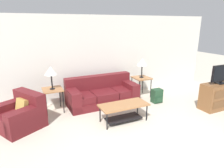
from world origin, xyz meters
TOP-DOWN VIEW (x-y plane):
  - ground_plane at (0.00, 0.00)m, footprint 24.00×24.00m
  - wall_back at (0.00, 3.65)m, footprint 8.91×0.06m
  - couch at (-0.01, 3.00)m, footprint 2.11×0.93m
  - armchair at (-2.29, 2.46)m, footprint 1.26×1.27m
  - coffee_table at (0.03, 1.68)m, footprint 1.20×0.55m
  - side_table_left at (-1.44, 3.04)m, footprint 0.52×0.56m
  - side_table_right at (1.42, 3.04)m, footprint 0.52×0.56m
  - table_lamp_left at (-1.44, 3.04)m, footprint 0.34×0.34m
  - table_lamp_right at (1.42, 3.04)m, footprint 0.34×0.34m
  - tv_console at (2.86, 1.25)m, footprint 1.08×0.46m
  - television at (2.86, 1.25)m, footprint 0.77×0.20m
  - backpack at (1.56, 2.35)m, footprint 0.30×0.30m

SIDE VIEW (x-z plane):
  - ground_plane at x=0.00m, z-range 0.00..0.00m
  - backpack at x=1.56m, z-range 0.00..0.42m
  - armchair at x=-2.29m, z-range -0.11..0.69m
  - couch at x=-0.01m, z-range -0.11..0.71m
  - coffee_table at x=0.03m, z-range 0.11..0.56m
  - tv_console at x=2.86m, z-range 0.00..0.74m
  - side_table_left at x=-1.44m, z-range 0.26..0.90m
  - side_table_right at x=1.42m, z-range 0.26..0.90m
  - television at x=2.86m, z-range 0.76..1.29m
  - table_lamp_left at x=-1.44m, z-range 0.83..1.45m
  - table_lamp_right at x=1.42m, z-range 0.83..1.45m
  - wall_back at x=0.00m, z-range 0.00..2.60m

